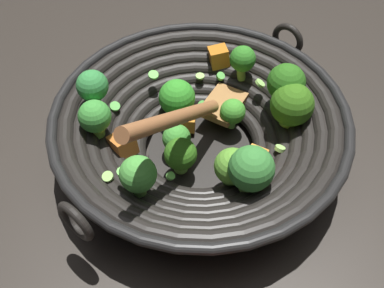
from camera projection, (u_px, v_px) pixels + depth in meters
ground_plane at (199, 153)px, 0.65m from camera, size 4.00×4.00×0.00m
wok at (201, 127)px, 0.60m from camera, size 0.44×0.40×0.20m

